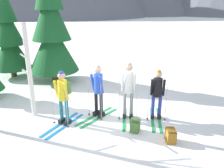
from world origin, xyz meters
TOP-DOWN VIEW (x-y plane):
  - ground_plane at (0.00, 0.00)m, footprint 400.00×400.00m
  - skier_in_yellow at (-1.30, -0.39)m, footprint 1.10×1.66m
  - skier_in_blue at (-0.29, 0.10)m, footprint 1.33×1.52m
  - skier_in_white at (0.66, 0.04)m, footprint 0.61×1.66m
  - skier_in_black at (1.56, -0.01)m, footprint 0.61×1.68m
  - pine_tree_near at (-4.82, 4.46)m, footprint 1.88×1.88m
  - pine_tree_far at (-2.56, 3.75)m, footprint 2.28×2.28m
  - birch_tree_slender at (-2.44, 0.18)m, footprint 0.16×0.72m
  - backpack_on_snow_front at (0.82, -0.83)m, footprint 0.34×0.38m
  - backpack_on_snow_beside at (1.72, -1.36)m, footprint 0.26×0.33m

SIDE VIEW (x-z plane):
  - ground_plane at x=0.00m, z-range 0.00..0.00m
  - backpack_on_snow_front at x=0.82m, z-range 0.00..0.38m
  - backpack_on_snow_beside at x=1.72m, z-range 0.00..0.38m
  - skier_in_black at x=1.56m, z-range 0.09..1.73m
  - skier_in_yellow at x=-1.30m, z-range 0.10..1.81m
  - skier_in_blue at x=-0.29m, z-range 0.09..1.84m
  - skier_in_white at x=0.66m, z-range 0.14..1.99m
  - birch_tree_slender at x=-2.44m, z-range 0.02..3.02m
  - pine_tree_near at x=-4.82m, z-range -0.19..4.34m
  - pine_tree_far at x=-2.56m, z-range -0.23..5.27m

